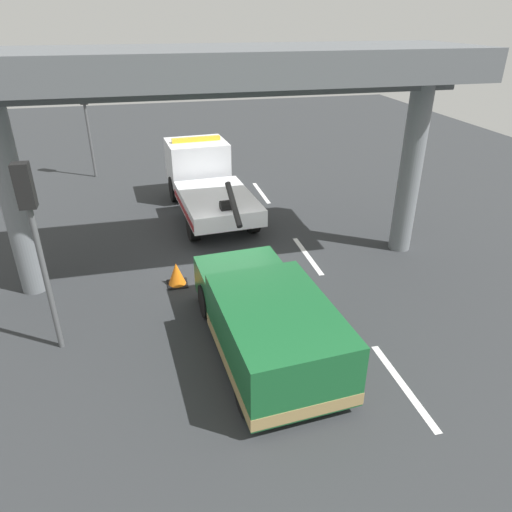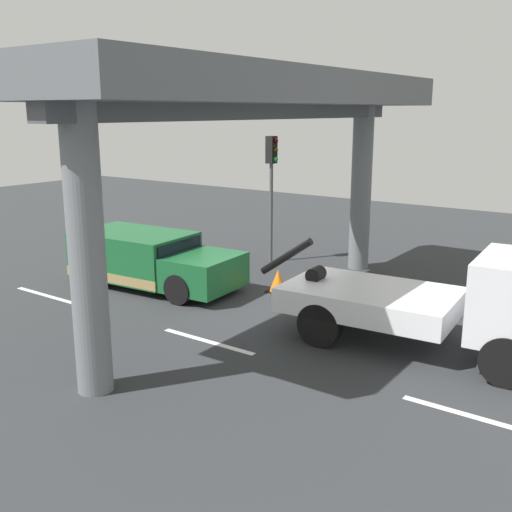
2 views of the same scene
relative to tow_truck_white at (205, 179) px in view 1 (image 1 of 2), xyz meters
The scene contains 10 objects.
ground_plane 4.96m from the tow_truck_white, behind, with size 60.00×40.00×0.10m, color #2D3033.
lane_stripe_west 11.16m from the tow_truck_white, 166.89° to the right, with size 2.60×0.16×0.01m, color silver.
lane_stripe_mid 5.55m from the tow_truck_white, 152.36° to the right, with size 2.60×0.16×0.01m, color silver.
lane_stripe_east 3.03m from the tow_truck_white, 64.55° to the right, with size 2.60×0.16×0.01m, color silver.
tow_truck_white is the anchor object (origin of this frame).
towed_van_green 9.13m from the tow_truck_white, behind, with size 5.34×2.55×1.58m.
overpass_structure 6.45m from the tow_truck_white, behind, with size 3.60×13.08×6.08m.
traffic_light_near 9.18m from the tow_truck_white, 150.13° to the left, with size 0.39×0.32×4.30m.
traffic_light_far 7.11m from the tow_truck_white, 40.60° to the left, with size 0.39×0.32×4.17m.
traffic_cone_orange 5.93m from the tow_truck_white, 163.78° to the left, with size 0.56×0.56×0.67m.
Camera 1 is at (-12.45, 2.21, 6.80)m, focal length 33.01 mm.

